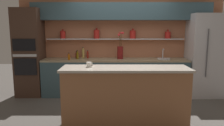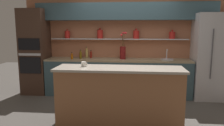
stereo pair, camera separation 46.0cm
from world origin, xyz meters
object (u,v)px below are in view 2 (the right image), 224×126
at_px(oven_tower, 35,52).
at_px(refrigerator, 213,57).
at_px(coffee_mug, 84,64).
at_px(bottle_sauce_5, 80,55).
at_px(bottle_sauce_3, 80,55).
at_px(flower_vase, 123,51).
at_px(bottle_sauce_2, 72,56).
at_px(sink_fixture, 167,59).
at_px(bottle_sauce_4, 91,55).
at_px(bottle_oil_1, 81,55).
at_px(bottle_spirit_0, 87,53).

bearing_deg(oven_tower, refrigerator, -0.48).
bearing_deg(coffee_mug, bottle_sauce_5, 105.53).
bearing_deg(bottle_sauce_3, flower_vase, -3.06).
height_order(bottle_sauce_2, coffee_mug, coffee_mug).
bearing_deg(sink_fixture, oven_tower, -179.80).
bearing_deg(bottle_sauce_3, bottle_sauce_4, 15.89).
relative_size(bottle_oil_1, bottle_sauce_3, 1.32).
xyz_separation_m(bottle_sauce_3, coffee_mug, (0.49, -1.77, 0.07)).
xyz_separation_m(bottle_sauce_3, bottle_sauce_5, (-0.02, 0.08, 0.01)).
relative_size(refrigerator, bottle_sauce_4, 10.28).
bearing_deg(oven_tower, bottle_sauce_4, 6.59).
bearing_deg(refrigerator, oven_tower, 179.52).
height_order(bottle_oil_1, bottle_sauce_3, bottle_oil_1).
relative_size(bottle_spirit_0, bottle_sauce_5, 1.51).
distance_m(flower_vase, bottle_sauce_5, 1.13).
relative_size(sink_fixture, bottle_sauce_4, 1.63).
height_order(refrigerator, flower_vase, refrigerator).
height_order(oven_tower, flower_vase, oven_tower).
relative_size(refrigerator, coffee_mug, 19.46).
distance_m(refrigerator, coffee_mug, 3.21).
height_order(flower_vase, bottle_spirit_0, flower_vase).
bearing_deg(bottle_spirit_0, bottle_sauce_2, -136.11).
xyz_separation_m(bottle_sauce_2, coffee_mug, (0.65, -1.55, 0.07)).
distance_m(refrigerator, bottle_sauce_3, 3.26).
relative_size(bottle_sauce_2, bottle_sauce_5, 0.93).
bearing_deg(bottle_sauce_2, bottle_sauce_4, 34.20).
bearing_deg(bottle_spirit_0, bottle_sauce_3, -150.19).
distance_m(sink_fixture, bottle_sauce_2, 2.35).
xyz_separation_m(sink_fixture, bottle_sauce_4, (-1.92, 0.15, 0.06)).
distance_m(refrigerator, oven_tower, 4.42).
distance_m(bottle_spirit_0, bottle_oil_1, 0.21).
xyz_separation_m(refrigerator, flower_vase, (-2.16, 0.07, 0.10)).
bearing_deg(bottle_sauce_3, oven_tower, -175.58).
relative_size(oven_tower, bottle_spirit_0, 7.65).
distance_m(refrigerator, bottle_sauce_2, 3.42).
bearing_deg(bottle_sauce_2, bottle_oil_1, 35.16).
relative_size(bottle_sauce_5, coffee_mug, 1.79).
relative_size(oven_tower, sink_fixture, 6.70).
xyz_separation_m(oven_tower, bottle_sauce_2, (1.00, -0.12, -0.09)).
xyz_separation_m(bottle_oil_1, bottle_sauce_3, (-0.03, 0.08, -0.02)).
height_order(sink_fixture, bottle_sauce_2, sink_fixture).
height_order(bottle_oil_1, bottle_sauce_2, bottle_oil_1).
height_order(sink_fixture, bottle_spirit_0, bottle_spirit_0).
distance_m(oven_tower, bottle_sauce_4, 1.44).
bearing_deg(bottle_oil_1, sink_fixture, 0.09).
distance_m(refrigerator, flower_vase, 2.16).
distance_m(sink_fixture, bottle_sauce_3, 2.19).
distance_m(bottle_spirit_0, bottle_sauce_4, 0.12).
distance_m(oven_tower, flower_vase, 2.26).
bearing_deg(flower_vase, sink_fixture, -1.04).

